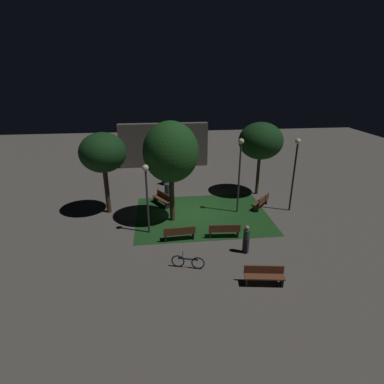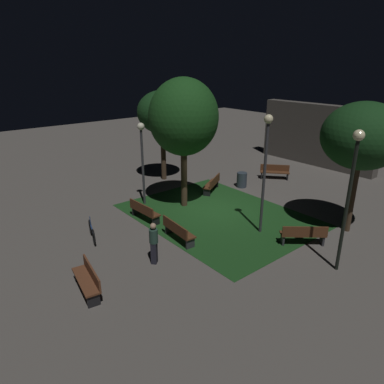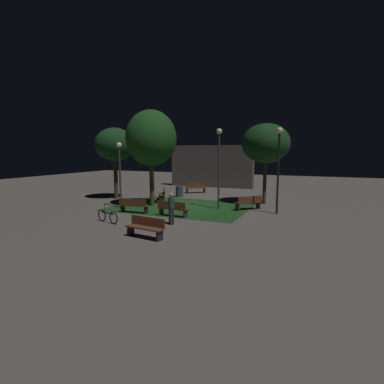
{
  "view_description": "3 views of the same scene",
  "coord_description": "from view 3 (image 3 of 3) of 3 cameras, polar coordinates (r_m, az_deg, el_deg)",
  "views": [
    {
      "loc": [
        -2.36,
        -18.48,
        9.06
      ],
      "look_at": [
        -0.1,
        0.67,
        1.31
      ],
      "focal_mm": 28.52,
      "sensor_mm": 36.0,
      "label": 1
    },
    {
      "loc": [
        11.57,
        -11.01,
        6.95
      ],
      "look_at": [
        -0.8,
        -0.85,
        0.97
      ],
      "focal_mm": 32.5,
      "sensor_mm": 36.0,
      "label": 2
    },
    {
      "loc": [
        9.06,
        -18.57,
        3.66
      ],
      "look_at": [
        0.77,
        0.66,
        0.89
      ],
      "focal_mm": 28.84,
      "sensor_mm": 36.0,
      "label": 3
    }
  ],
  "objects": [
    {
      "name": "trash_bin",
      "position": [
        24.84,
        -2.34,
        0.09
      ],
      "size": [
        0.59,
        0.59,
        0.88
      ],
      "primitive_type": "cylinder",
      "color": "#2D3842",
      "rests_on": "ground"
    },
    {
      "name": "building_wall_backdrop",
      "position": [
        31.83,
        3.59,
        4.77
      ],
      "size": [
        8.7,
        0.8,
        4.26
      ],
      "primitive_type": "cube",
      "color": "#4C4742",
      "rests_on": "ground"
    },
    {
      "name": "ground_plane",
      "position": [
        20.99,
        -2.65,
        -2.51
      ],
      "size": [
        60.0,
        60.0,
        0.0
      ],
      "primitive_type": "plane",
      "color": "#56514C"
    },
    {
      "name": "bench_front_left",
      "position": [
        13.32,
        -8.55,
        -6.35
      ],
      "size": [
        1.85,
        0.74,
        0.88
      ],
      "color": "brown",
      "rests_on": "ground"
    },
    {
      "name": "bench_path_side",
      "position": [
        27.25,
        0.63,
        0.84
      ],
      "size": [
        1.67,
        1.54,
        0.88
      ],
      "color": "#512D19",
      "rests_on": "ground"
    },
    {
      "name": "tree_near_wall",
      "position": [
        21.9,
        13.5,
        8.7
      ],
      "size": [
        3.26,
        3.26,
        5.56
      ],
      "color": "#423021",
      "rests_on": "ground"
    },
    {
      "name": "bench_near_trees",
      "position": [
        18.69,
        -10.76,
        -2.39
      ],
      "size": [
        1.83,
        0.59,
        0.88
      ],
      "color": "#512D19",
      "rests_on": "ground"
    },
    {
      "name": "tree_back_right",
      "position": [
        24.52,
        -14.1,
        8.45
      ],
      "size": [
        2.98,
        2.98,
        5.45
      ],
      "color": "#423021",
      "rests_on": "ground"
    },
    {
      "name": "pedestrian",
      "position": [
        15.5,
        -3.85,
        -2.93
      ],
      "size": [
        0.34,
        0.34,
        1.61
      ],
      "color": "black",
      "rests_on": "ground"
    },
    {
      "name": "bench_by_lamp",
      "position": [
        23.41,
        -5.47,
        -0.3
      ],
      "size": [
        1.32,
        1.8,
        0.88
      ],
      "color": "#512D19",
      "rests_on": "ground"
    },
    {
      "name": "tree_tall_center",
      "position": [
        20.75,
        -7.56,
        9.78
      ],
      "size": [
        3.34,
        3.34,
        6.36
      ],
      "color": "#423021",
      "rests_on": "ground"
    },
    {
      "name": "lamp_post_plaza_west",
      "position": [
        18.52,
        15.74,
        6.34
      ],
      "size": [
        0.36,
        0.36,
        5.02
      ],
      "color": "black",
      "rests_on": "ground"
    },
    {
      "name": "lamp_post_plaza_east",
      "position": [
        19.51,
        5.01,
        6.73
      ],
      "size": [
        0.36,
        0.36,
        5.07
      ],
      "color": "#333338",
      "rests_on": "ground"
    },
    {
      "name": "grass_lawn",
      "position": [
        20.52,
        -1.83,
        -2.73
      ],
      "size": [
        8.75,
        6.68,
        0.01
      ],
      "primitive_type": "cube",
      "color": "#194219",
      "rests_on": "ground"
    },
    {
      "name": "bench_lawn_edge",
      "position": [
        19.67,
        10.45,
        -1.89
      ],
      "size": [
        1.54,
        1.68,
        0.88
      ],
      "color": "#512D19",
      "rests_on": "ground"
    },
    {
      "name": "bicycle",
      "position": [
        16.49,
        -15.35,
        -4.34
      ],
      "size": [
        1.61,
        0.52,
        0.93
      ],
      "color": "black",
      "rests_on": "ground"
    },
    {
      "name": "bench_back_row",
      "position": [
        17.39,
        -3.64,
        -3.01
      ],
      "size": [
        1.83,
        0.62,
        0.88
      ],
      "color": "#512D19",
      "rests_on": "ground"
    },
    {
      "name": "lamp_post_near_wall",
      "position": [
        20.34,
        -13.24,
        5.2
      ],
      "size": [
        0.36,
        0.36,
        4.23
      ],
      "color": "#333338",
      "rests_on": "ground"
    }
  ]
}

